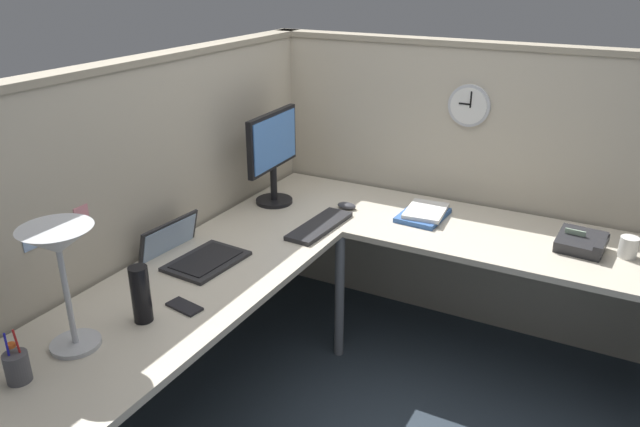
{
  "coord_description": "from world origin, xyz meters",
  "views": [
    {
      "loc": [
        -2.3,
        -1.04,
        1.96
      ],
      "look_at": [
        -0.03,
        0.17,
        0.88
      ],
      "focal_mm": 34.2,
      "sensor_mm": 36.0,
      "label": 1
    }
  ],
  "objects_px": {
    "monitor": "(273,151)",
    "wall_clock": "(469,105)",
    "cell_phone": "(184,307)",
    "pen_cup": "(17,367)",
    "desk_lamp_dome": "(59,251)",
    "thermos_flask": "(141,294)",
    "coffee_mug": "(628,247)",
    "keyboard": "(320,226)",
    "laptop": "(190,253)",
    "office_phone": "(583,243)",
    "computer_mouse": "(347,206)",
    "book_stack": "(424,213)"
  },
  "relations": [
    {
      "from": "monitor",
      "to": "wall_clock",
      "type": "height_order",
      "value": "wall_clock"
    },
    {
      "from": "cell_phone",
      "to": "wall_clock",
      "type": "xyz_separation_m",
      "value": [
        1.59,
        -0.62,
        0.53
      ]
    },
    {
      "from": "pen_cup",
      "to": "wall_clock",
      "type": "height_order",
      "value": "wall_clock"
    },
    {
      "from": "monitor",
      "to": "desk_lamp_dome",
      "type": "relative_size",
      "value": 1.12
    },
    {
      "from": "desk_lamp_dome",
      "to": "cell_phone",
      "type": "xyz_separation_m",
      "value": [
        0.37,
        -0.17,
        -0.36
      ]
    },
    {
      "from": "thermos_flask",
      "to": "wall_clock",
      "type": "height_order",
      "value": "wall_clock"
    },
    {
      "from": "coffee_mug",
      "to": "wall_clock",
      "type": "height_order",
      "value": "wall_clock"
    },
    {
      "from": "keyboard",
      "to": "pen_cup",
      "type": "xyz_separation_m",
      "value": [
        -1.49,
        0.28,
        0.04
      ]
    },
    {
      "from": "laptop",
      "to": "desk_lamp_dome",
      "type": "relative_size",
      "value": 0.91
    },
    {
      "from": "laptop",
      "to": "coffee_mug",
      "type": "bearing_deg",
      "value": -61.78
    },
    {
      "from": "keyboard",
      "to": "office_phone",
      "type": "height_order",
      "value": "office_phone"
    },
    {
      "from": "monitor",
      "to": "keyboard",
      "type": "relative_size",
      "value": 1.16
    },
    {
      "from": "computer_mouse",
      "to": "wall_clock",
      "type": "distance_m",
      "value": 0.82
    },
    {
      "from": "book_stack",
      "to": "coffee_mug",
      "type": "xyz_separation_m",
      "value": [
        -0.01,
        -0.95,
        0.03
      ]
    },
    {
      "from": "monitor",
      "to": "laptop",
      "type": "xyz_separation_m",
      "value": [
        -0.74,
        -0.02,
        -0.27
      ]
    },
    {
      "from": "keyboard",
      "to": "desk_lamp_dome",
      "type": "height_order",
      "value": "desk_lamp_dome"
    },
    {
      "from": "cell_phone",
      "to": "wall_clock",
      "type": "relative_size",
      "value": 0.65
    },
    {
      "from": "office_phone",
      "to": "coffee_mug",
      "type": "distance_m",
      "value": 0.19
    },
    {
      "from": "laptop",
      "to": "thermos_flask",
      "type": "xyz_separation_m",
      "value": [
        -0.48,
        -0.18,
        0.09
      ]
    },
    {
      "from": "pen_cup",
      "to": "desk_lamp_dome",
      "type": "bearing_deg",
      "value": -1.85
    },
    {
      "from": "laptop",
      "to": "pen_cup",
      "type": "height_order",
      "value": "pen_cup"
    },
    {
      "from": "monitor",
      "to": "laptop",
      "type": "relative_size",
      "value": 1.24
    },
    {
      "from": "cell_phone",
      "to": "laptop",
      "type": "bearing_deg",
      "value": 45.61
    },
    {
      "from": "monitor",
      "to": "desk_lamp_dome",
      "type": "xyz_separation_m",
      "value": [
        -1.46,
        -0.11,
        0.07
      ]
    },
    {
      "from": "computer_mouse",
      "to": "office_phone",
      "type": "xyz_separation_m",
      "value": [
        0.04,
        -1.17,
        0.02
      ]
    },
    {
      "from": "pen_cup",
      "to": "book_stack",
      "type": "xyz_separation_m",
      "value": [
        1.86,
        -0.69,
        -0.03
      ]
    },
    {
      "from": "pen_cup",
      "to": "cell_phone",
      "type": "distance_m",
      "value": 0.61
    },
    {
      "from": "keyboard",
      "to": "wall_clock",
      "type": "height_order",
      "value": "wall_clock"
    },
    {
      "from": "keyboard",
      "to": "wall_clock",
      "type": "distance_m",
      "value": 1.0
    },
    {
      "from": "monitor",
      "to": "wall_clock",
      "type": "bearing_deg",
      "value": -60.58
    },
    {
      "from": "cell_phone",
      "to": "coffee_mug",
      "type": "distance_m",
      "value": 1.94
    },
    {
      "from": "laptop",
      "to": "pen_cup",
      "type": "bearing_deg",
      "value": -175.21
    },
    {
      "from": "cell_phone",
      "to": "book_stack",
      "type": "xyz_separation_m",
      "value": [
        1.28,
        -0.51,
        0.02
      ]
    },
    {
      "from": "desk_lamp_dome",
      "to": "wall_clock",
      "type": "distance_m",
      "value": 2.12
    },
    {
      "from": "monitor",
      "to": "thermos_flask",
      "type": "xyz_separation_m",
      "value": [
        -1.23,
        -0.2,
        -0.18
      ]
    },
    {
      "from": "wall_clock",
      "to": "cell_phone",
      "type": "bearing_deg",
      "value": 158.88
    },
    {
      "from": "thermos_flask",
      "to": "desk_lamp_dome",
      "type": "bearing_deg",
      "value": 158.02
    },
    {
      "from": "laptop",
      "to": "pen_cup",
      "type": "xyz_separation_m",
      "value": [
        -0.93,
        -0.08,
        0.03
      ]
    },
    {
      "from": "keyboard",
      "to": "desk_lamp_dome",
      "type": "xyz_separation_m",
      "value": [
        -1.28,
        0.27,
        0.35
      ]
    },
    {
      "from": "desk_lamp_dome",
      "to": "thermos_flask",
      "type": "bearing_deg",
      "value": -21.98
    },
    {
      "from": "office_phone",
      "to": "desk_lamp_dome",
      "type": "bearing_deg",
      "value": 138.03
    },
    {
      "from": "keyboard",
      "to": "cell_phone",
      "type": "height_order",
      "value": "keyboard"
    },
    {
      "from": "pen_cup",
      "to": "computer_mouse",
      "type": "bearing_deg",
      "value": -9.12
    },
    {
      "from": "desk_lamp_dome",
      "to": "pen_cup",
      "type": "bearing_deg",
      "value": 178.15
    },
    {
      "from": "coffee_mug",
      "to": "keyboard",
      "type": "bearing_deg",
      "value": 104.88
    },
    {
      "from": "office_phone",
      "to": "laptop",
      "type": "bearing_deg",
      "value": 120.24
    },
    {
      "from": "keyboard",
      "to": "laptop",
      "type": "bearing_deg",
      "value": 150.56
    },
    {
      "from": "laptop",
      "to": "computer_mouse",
      "type": "bearing_deg",
      "value": -23.21
    },
    {
      "from": "keyboard",
      "to": "book_stack",
      "type": "distance_m",
      "value": 0.55
    },
    {
      "from": "thermos_flask",
      "to": "laptop",
      "type": "bearing_deg",
      "value": 20.22
    }
  ]
}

